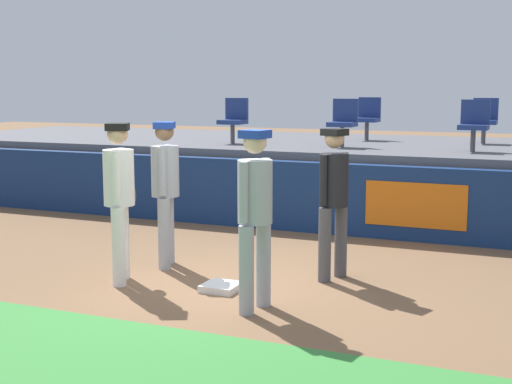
{
  "coord_description": "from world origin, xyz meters",
  "views": [
    {
      "loc": [
        3.52,
        -7.22,
        2.3
      ],
      "look_at": [
        0.02,
        0.88,
        1.0
      ],
      "focal_mm": 50.27,
      "sensor_mm": 36.0,
      "label": 1
    }
  ],
  "objects_px": {
    "player_umpire": "(334,193)",
    "seat_front_left": "(234,118)",
    "first_base": "(221,287)",
    "player_fielder_home": "(120,191)",
    "seat_back_center": "(368,116)",
    "seat_front_center": "(343,120)",
    "seat_back_right": "(485,118)",
    "player_runner_visitor": "(165,184)",
    "seat_front_right": "(474,122)",
    "player_coach_visitor": "(255,207)"
  },
  "relations": [
    {
      "from": "player_umpire",
      "to": "seat_front_left",
      "type": "bearing_deg",
      "value": -122.58
    },
    {
      "from": "first_base",
      "to": "player_fielder_home",
      "type": "distance_m",
      "value": 1.63
    },
    {
      "from": "seat_front_left",
      "to": "seat_back_center",
      "type": "xyz_separation_m",
      "value": [
        2.08,
        1.8,
        -0.0
      ]
    },
    {
      "from": "seat_front_center",
      "to": "seat_back_right",
      "type": "relative_size",
      "value": 1.0
    },
    {
      "from": "player_runner_visitor",
      "to": "seat_front_right",
      "type": "distance_m",
      "value": 5.43
    },
    {
      "from": "seat_front_right",
      "to": "player_runner_visitor",
      "type": "bearing_deg",
      "value": -127.38
    },
    {
      "from": "first_base",
      "to": "player_runner_visitor",
      "type": "height_order",
      "value": "player_runner_visitor"
    },
    {
      "from": "player_coach_visitor",
      "to": "seat_front_left",
      "type": "relative_size",
      "value": 2.23
    },
    {
      "from": "player_runner_visitor",
      "to": "seat_front_center",
      "type": "distance_m",
      "value": 4.46
    },
    {
      "from": "player_umpire",
      "to": "seat_back_right",
      "type": "bearing_deg",
      "value": -171.5
    },
    {
      "from": "player_fielder_home",
      "to": "seat_front_left",
      "type": "distance_m",
      "value": 5.27
    },
    {
      "from": "player_coach_visitor",
      "to": "seat_front_center",
      "type": "height_order",
      "value": "seat_front_center"
    },
    {
      "from": "player_coach_visitor",
      "to": "player_umpire",
      "type": "distance_m",
      "value": 1.53
    },
    {
      "from": "seat_back_right",
      "to": "first_base",
      "type": "bearing_deg",
      "value": -107.17
    },
    {
      "from": "player_coach_visitor",
      "to": "seat_front_center",
      "type": "distance_m",
      "value": 5.6
    },
    {
      "from": "seat_back_center",
      "to": "seat_front_right",
      "type": "bearing_deg",
      "value": -38.89
    },
    {
      "from": "seat_front_center",
      "to": "player_umpire",
      "type": "bearing_deg",
      "value": -74.95
    },
    {
      "from": "first_base",
      "to": "seat_front_center",
      "type": "xyz_separation_m",
      "value": [
        -0.07,
        5.02,
        1.68
      ]
    },
    {
      "from": "seat_front_center",
      "to": "seat_back_center",
      "type": "relative_size",
      "value": 1.0
    },
    {
      "from": "player_coach_visitor",
      "to": "seat_front_left",
      "type": "bearing_deg",
      "value": -144.45
    },
    {
      "from": "seat_back_right",
      "to": "seat_front_center",
      "type": "bearing_deg",
      "value": -140.44
    },
    {
      "from": "player_fielder_home",
      "to": "seat_front_left",
      "type": "bearing_deg",
      "value": 164.56
    },
    {
      "from": "player_fielder_home",
      "to": "seat_front_right",
      "type": "xyz_separation_m",
      "value": [
        3.38,
        5.15,
        0.63
      ]
    },
    {
      "from": "seat_front_left",
      "to": "seat_front_center",
      "type": "height_order",
      "value": "same"
    },
    {
      "from": "seat_front_right",
      "to": "seat_front_center",
      "type": "bearing_deg",
      "value": -180.0
    },
    {
      "from": "seat_back_right",
      "to": "seat_front_right",
      "type": "bearing_deg",
      "value": -89.32
    },
    {
      "from": "first_base",
      "to": "seat_back_right",
      "type": "bearing_deg",
      "value": 72.83
    },
    {
      "from": "seat_front_left",
      "to": "seat_front_right",
      "type": "distance_m",
      "value": 4.31
    },
    {
      "from": "first_base",
      "to": "seat_back_center",
      "type": "height_order",
      "value": "seat_back_center"
    },
    {
      "from": "seat_front_left",
      "to": "player_runner_visitor",
      "type": "bearing_deg",
      "value": -76.41
    },
    {
      "from": "player_fielder_home",
      "to": "seat_back_right",
      "type": "height_order",
      "value": "seat_back_right"
    },
    {
      "from": "player_coach_visitor",
      "to": "player_runner_visitor",
      "type": "bearing_deg",
      "value": -116.26
    },
    {
      "from": "player_umpire",
      "to": "first_base",
      "type": "bearing_deg",
      "value": -26.94
    },
    {
      "from": "seat_front_right",
      "to": "player_fielder_home",
      "type": "bearing_deg",
      "value": -123.23
    },
    {
      "from": "player_runner_visitor",
      "to": "seat_front_left",
      "type": "height_order",
      "value": "seat_front_left"
    },
    {
      "from": "first_base",
      "to": "seat_front_left",
      "type": "xyz_separation_m",
      "value": [
        -2.18,
        5.02,
        1.68
      ]
    },
    {
      "from": "player_coach_visitor",
      "to": "seat_front_right",
      "type": "distance_m",
      "value": 5.75
    },
    {
      "from": "player_fielder_home",
      "to": "player_umpire",
      "type": "relative_size",
      "value": 1.04
    },
    {
      "from": "player_fielder_home",
      "to": "player_runner_visitor",
      "type": "relative_size",
      "value": 1.01
    },
    {
      "from": "player_runner_visitor",
      "to": "player_umpire",
      "type": "relative_size",
      "value": 1.03
    },
    {
      "from": "first_base",
      "to": "seat_front_center",
      "type": "distance_m",
      "value": 5.29
    },
    {
      "from": "player_runner_visitor",
      "to": "seat_front_right",
      "type": "xyz_separation_m",
      "value": [
        3.27,
        4.28,
        0.64
      ]
    },
    {
      "from": "first_base",
      "to": "seat_front_left",
      "type": "relative_size",
      "value": 0.48
    },
    {
      "from": "player_fielder_home",
      "to": "seat_front_left",
      "type": "height_order",
      "value": "seat_front_left"
    },
    {
      "from": "player_coach_visitor",
      "to": "player_umpire",
      "type": "xyz_separation_m",
      "value": [
        0.38,
        1.48,
        -0.03
      ]
    },
    {
      "from": "player_coach_visitor",
      "to": "seat_front_center",
      "type": "bearing_deg",
      "value": -164.16
    },
    {
      "from": "seat_back_center",
      "to": "seat_front_left",
      "type": "bearing_deg",
      "value": -139.08
    },
    {
      "from": "seat_front_center",
      "to": "seat_front_right",
      "type": "relative_size",
      "value": 1.0
    },
    {
      "from": "player_coach_visitor",
      "to": "player_umpire",
      "type": "bearing_deg",
      "value": 174.24
    },
    {
      "from": "first_base",
      "to": "seat_front_center",
      "type": "relative_size",
      "value": 0.48
    }
  ]
}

